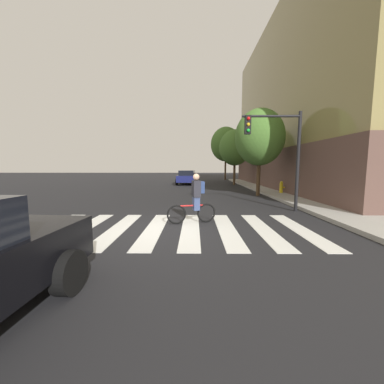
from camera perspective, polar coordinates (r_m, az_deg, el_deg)
ground_plane at (r=7.26m, az=-5.84°, el=-9.13°), size 120.00×120.00×0.00m
crosswalk_stripes at (r=7.24m, az=-4.90°, el=-9.10°), size 8.41×4.00×0.01m
sedan_mid at (r=24.52m, az=-1.22°, el=3.71°), size 2.29×4.43×1.49m
cyclist at (r=7.81m, az=0.80°, el=-1.66°), size 1.67×0.49×1.69m
traffic_light_near at (r=10.49m, az=20.78°, el=11.05°), size 2.47×0.28×4.20m
fire_hydrant at (r=16.56m, az=21.27°, el=1.12°), size 0.33×0.22×0.78m
street_tree_near at (r=15.80m, az=16.42°, el=12.87°), size 3.15×3.15×5.60m
street_tree_mid at (r=24.20m, az=10.58°, el=10.75°), size 3.17×3.17×5.63m
street_tree_far at (r=32.82m, az=8.36°, el=11.64°), size 4.11×4.11×7.32m
corner_building at (r=25.84m, az=38.55°, el=16.55°), size 18.14×23.84×14.26m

